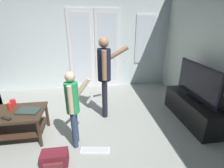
% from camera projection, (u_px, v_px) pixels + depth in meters
% --- Properties ---
extents(ground_plane, '(5.49, 4.86, 0.02)m').
position_uv_depth(ground_plane, '(65.00, 144.00, 2.63)').
color(ground_plane, '#989B94').
extents(wall_back_with_doors, '(5.49, 0.09, 2.84)m').
position_uv_depth(wall_back_with_doors, '(75.00, 38.00, 4.34)').
color(wall_back_with_doors, silver).
rests_on(wall_back_with_doors, ground_plane).
extents(coffee_table, '(0.87, 0.60, 0.49)m').
position_uv_depth(coffee_table, '(16.00, 119.00, 2.63)').
color(coffee_table, '#3A291B').
rests_on(coffee_table, ground_plane).
extents(tv_stand, '(0.44, 1.34, 0.46)m').
position_uv_depth(tv_stand, '(192.00, 109.00, 3.16)').
color(tv_stand, black).
rests_on(tv_stand, ground_plane).
extents(flat_screen_tv, '(0.08, 1.13, 0.66)m').
position_uv_depth(flat_screen_tv, '(198.00, 82.00, 2.96)').
color(flat_screen_tv, black).
rests_on(flat_screen_tv, tv_stand).
extents(person_adult, '(0.66, 0.42, 1.56)m').
position_uv_depth(person_adult, '(105.00, 71.00, 3.09)').
color(person_adult, '#211E2A').
rests_on(person_adult, ground_plane).
extents(person_child, '(0.40, 0.33, 1.20)m').
position_uv_depth(person_child, '(73.00, 104.00, 2.36)').
color(person_child, '#303F5B').
rests_on(person_child, ground_plane).
extents(backpack, '(0.35, 0.23, 0.21)m').
position_uv_depth(backpack, '(55.00, 159.00, 2.20)').
color(backpack, maroon).
rests_on(backpack, ground_plane).
extents(loose_keyboard, '(0.45, 0.19, 0.02)m').
position_uv_depth(loose_keyboard, '(95.00, 150.00, 2.47)').
color(loose_keyboard, white).
rests_on(loose_keyboard, ground_plane).
extents(laptop_closed, '(0.38, 0.29, 0.02)m').
position_uv_depth(laptop_closed, '(28.00, 111.00, 2.60)').
color(laptop_closed, '#2A3A35').
rests_on(laptop_closed, coffee_table).
extents(cup_near_edge, '(0.09, 0.09, 0.11)m').
position_uv_depth(cup_near_edge, '(13.00, 103.00, 2.75)').
color(cup_near_edge, red).
rests_on(cup_near_edge, coffee_table).
extents(cup_by_laptop, '(0.08, 0.08, 0.11)m').
position_uv_depth(cup_by_laptop, '(10.00, 106.00, 2.64)').
color(cup_by_laptop, red).
rests_on(cup_by_laptop, coffee_table).
extents(dvd_remote_slim, '(0.17, 0.13, 0.02)m').
position_uv_depth(dvd_remote_slim, '(6.00, 118.00, 2.40)').
color(dvd_remote_slim, black).
rests_on(dvd_remote_slim, coffee_table).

